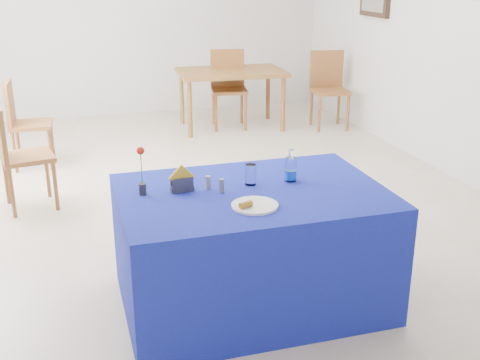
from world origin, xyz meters
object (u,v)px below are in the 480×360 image
object	(u,v)px
oak_table	(231,76)
chair_bg_right	(328,84)
chair_bg_left	(228,83)
chair_win_a	(16,150)
chair_win_b	(22,118)
plate	(255,206)
blue_table	(252,247)
water_bottle	(290,170)

from	to	relation	value
oak_table	chair_bg_right	distance (m)	1.28
chair_bg_left	chair_bg_right	bearing A→B (deg)	-8.87
chair_win_a	chair_win_b	world-z (taller)	chair_win_a
plate	chair_win_a	xyz separation A→B (m)	(-1.41, 2.30, -0.23)
blue_table	chair_win_a	size ratio (longest dim) A/B	1.71
oak_table	chair_bg_right	size ratio (longest dim) A/B	1.41
oak_table	chair_win_a	world-z (taller)	chair_win_a
plate	chair_bg_left	world-z (taller)	chair_bg_left
chair_bg_left	water_bottle	bearing A→B (deg)	-90.89
plate	oak_table	world-z (taller)	plate
water_bottle	oak_table	bearing A→B (deg)	79.32
blue_table	chair_bg_right	size ratio (longest dim) A/B	1.62
oak_table	chair_bg_left	distance (m)	0.15
plate	chair_bg_right	xyz separation A→B (m)	(2.36, 4.16, -0.20)
oak_table	chair_win_b	distance (m)	2.71
chair_bg_left	chair_bg_right	distance (m)	1.31
plate	chair_bg_left	size ratio (longest dim) A/B	0.27
chair_bg_left	chair_win_a	distance (m)	3.39
oak_table	blue_table	bearing A→B (deg)	-104.12
water_bottle	chair_win_b	bearing A→B (deg)	118.98
water_bottle	chair_win_a	distance (m)	2.64
chair_win_a	oak_table	bearing A→B (deg)	-60.49
chair_win_b	plate	bearing A→B (deg)	-154.97
chair_win_a	chair_bg_left	bearing A→B (deg)	-59.08
chair_bg_left	chair_win_b	distance (m)	2.74
oak_table	chair_win_a	distance (m)	3.33
chair_bg_right	chair_win_a	size ratio (longest dim) A/B	1.05
blue_table	oak_table	xyz separation A→B (m)	(1.06, 4.21, 0.30)
plate	water_bottle	distance (m)	0.50
oak_table	chair_win_a	size ratio (longest dim) A/B	1.49
chair_bg_right	chair_win_a	distance (m)	4.20
plate	chair_win_b	bearing A→B (deg)	111.81
plate	blue_table	xyz separation A→B (m)	(0.06, 0.25, -0.39)
chair_bg_left	chair_win_a	world-z (taller)	chair_bg_left
water_bottle	chair_bg_left	world-z (taller)	chair_bg_left
plate	chair_win_a	bearing A→B (deg)	121.41
oak_table	chair_win_b	xyz separation A→B (m)	(-2.53, -0.95, -0.15)
water_bottle	chair_win_b	distance (m)	3.63
oak_table	chair_bg_right	bearing A→B (deg)	-13.97
plate	chair_bg_right	size ratio (longest dim) A/B	0.27
chair_win_a	chair_win_b	distance (m)	1.21
chair_bg_right	chair_win_b	distance (m)	3.82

